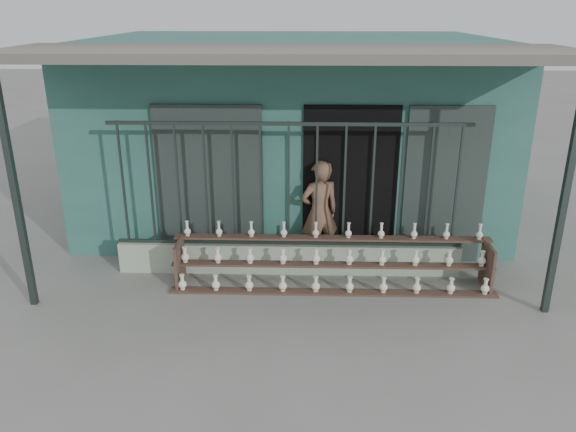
{
  "coord_description": "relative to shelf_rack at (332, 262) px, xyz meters",
  "views": [
    {
      "loc": [
        0.22,
        -6.23,
        3.7
      ],
      "look_at": [
        0.0,
        1.0,
        1.0
      ],
      "focal_mm": 35.0,
      "sensor_mm": 36.0,
      "label": 1
    }
  ],
  "objects": [
    {
      "name": "elderly_woman",
      "position": [
        -0.17,
        0.76,
        0.45
      ],
      "size": [
        0.69,
        0.56,
        1.62
      ],
      "primitive_type": "imported",
      "rotation": [
        0.0,
        0.0,
        3.47
      ],
      "color": "brown",
      "rests_on": "ground"
    },
    {
      "name": "security_fence",
      "position": [
        -0.62,
        0.41,
        0.99
      ],
      "size": [
        5.0,
        0.04,
        1.8
      ],
      "color": "#283330",
      "rests_on": "parapet_wall"
    },
    {
      "name": "ground",
      "position": [
        -0.62,
        -0.89,
        -0.36
      ],
      "size": [
        60.0,
        60.0,
        0.0
      ],
      "primitive_type": "plane",
      "color": "slate"
    },
    {
      "name": "parapet_wall",
      "position": [
        -0.62,
        0.41,
        -0.13
      ],
      "size": [
        5.0,
        0.2,
        0.45
      ],
      "primitive_type": "cube",
      "color": "#A4B69C",
      "rests_on": "ground"
    },
    {
      "name": "shelf_rack",
      "position": [
        0.0,
        0.0,
        0.0
      ],
      "size": [
        4.5,
        0.68,
        0.85
      ],
      "color": "brown",
      "rests_on": "ground"
    },
    {
      "name": "workshop_building",
      "position": [
        -0.62,
        3.34,
        1.26
      ],
      "size": [
        7.4,
        6.6,
        3.21
      ],
      "color": "#2E6157",
      "rests_on": "ground"
    }
  ]
}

